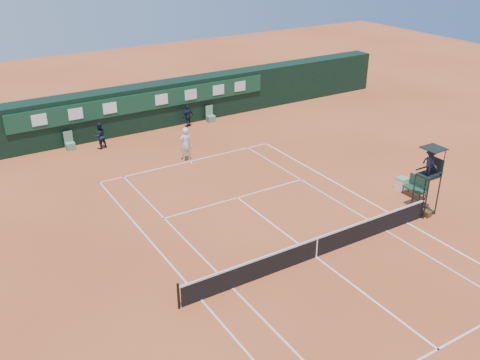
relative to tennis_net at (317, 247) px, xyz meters
name	(u,v)px	position (x,y,z in m)	size (l,w,h in m)	color
ground	(316,257)	(0.00, 0.00, -0.51)	(90.00, 90.00, 0.00)	#C65A2E
court_lines	(316,257)	(0.00, 0.00, -0.50)	(11.05, 23.85, 0.01)	silver
tennis_net	(317,247)	(0.00, 0.00, 0.00)	(12.90, 0.10, 1.10)	black
back_wall	(143,107)	(0.00, 18.74, 1.00)	(40.00, 1.65, 3.00)	black
linesman_chair_left	(70,145)	(-5.50, 17.48, -0.19)	(0.55, 0.50, 1.15)	#588764
linesman_chair_right	(211,117)	(4.50, 17.48, -0.19)	(0.55, 0.50, 1.15)	#588766
umpire_chair	(430,167)	(6.85, 0.29, 1.95)	(0.96, 0.95, 3.42)	black
player_bench	(417,186)	(7.94, 1.72, 0.09)	(0.55, 1.20, 1.10)	#193E27
tennis_bag	(423,212)	(6.74, 0.15, -0.37)	(0.32, 0.74, 0.28)	black
cooler	(402,183)	(7.98, 2.70, -0.18)	(0.57, 0.57, 0.65)	white
tennis_ball	(241,177)	(1.43, 8.36, -0.48)	(0.06, 0.06, 0.06)	#A8C72E
player	(185,144)	(-0.08, 12.17, 0.52)	(0.75, 0.49, 2.06)	silver
ball_kid_left	(100,136)	(-3.81, 16.67, 0.33)	(0.82, 0.64, 1.68)	black
ball_kid_right	(188,116)	(2.71, 17.43, 0.25)	(0.89, 0.37, 1.52)	black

